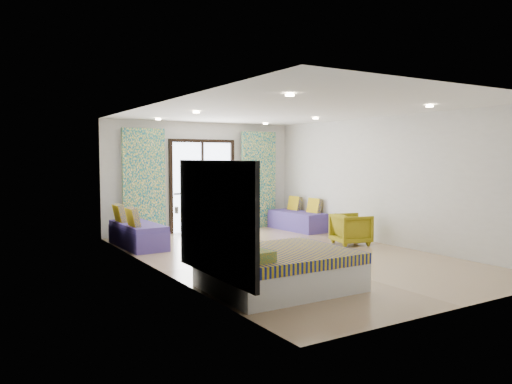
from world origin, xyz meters
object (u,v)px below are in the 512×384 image
daybed_right (298,220)px  daybed_left (137,234)px  armchair (351,228)px  coffee_table (234,226)px  bed (278,269)px

daybed_right → daybed_left: bearing=-180.0°
daybed_left → armchair: (3.95, -2.07, 0.09)m
daybed_left → daybed_right: bearing=1.3°
coffee_table → armchair: 2.52m
daybed_right → armchair: (-0.28, -2.29, 0.10)m
daybed_left → armchair: size_ratio=2.49×
coffee_table → armchair: bearing=-39.4°
daybed_left → bed: bearing=-83.1°
armchair → coffee_table: bearing=64.3°
bed → armchair: bearing=33.1°
daybed_left → daybed_right: daybed_left is taller
daybed_left → coffee_table: (2.00, -0.48, 0.08)m
coffee_table → bed: bearing=-110.0°
bed → daybed_left: size_ratio=1.10×
bed → coffee_table: coffee_table is taller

